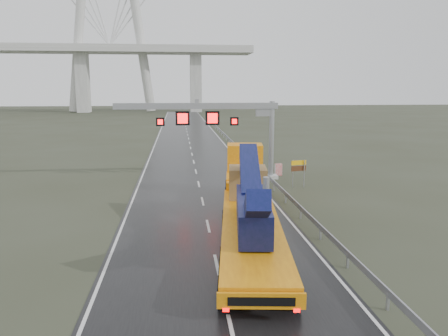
{
  "coord_description": "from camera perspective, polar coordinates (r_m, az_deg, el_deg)",
  "views": [
    {
      "loc": [
        -1.73,
        -21.68,
        8.33
      ],
      "look_at": [
        1.23,
        6.34,
        3.2
      ],
      "focal_mm": 35.0,
      "sensor_mm": 36.0,
      "label": 1
    }
  ],
  "objects": [
    {
      "name": "ground",
      "position": [
        23.29,
        -1.4,
        -10.64
      ],
      "size": [
        400.0,
        400.0,
        0.0
      ],
      "primitive_type": "plane",
      "color": "#333626",
      "rests_on": "ground"
    },
    {
      "name": "striped_barrier",
      "position": [
        42.83,
        7.12,
        -0.21
      ],
      "size": [
        0.69,
        0.4,
        1.13
      ],
      "primitive_type": "cube",
      "rotation": [
        0.0,
        0.0,
        0.06
      ],
      "color": "red",
      "rests_on": "ground"
    },
    {
      "name": "heavy_haul_truck",
      "position": [
        27.33,
        3.19,
        -3.32
      ],
      "size": [
        5.46,
        21.01,
        4.89
      ],
      "rotation": [
        0.0,
        0.0,
        -0.12
      ],
      "color": "#FFA20E",
      "rests_on": "ground"
    },
    {
      "name": "exit_sign_pair",
      "position": [
        37.73,
        9.72,
        -0.01
      ],
      "size": [
        1.36,
        0.36,
        2.37
      ],
      "rotation": [
        0.0,
        0.0,
        0.22
      ],
      "color": "#989AA1",
      "rests_on": "ground"
    },
    {
      "name": "road",
      "position": [
        62.26,
        -4.38,
        2.61
      ],
      "size": [
        11.0,
        200.0,
        0.02
      ],
      "primitive_type": "cube",
      "color": "black",
      "rests_on": "ground"
    },
    {
      "name": "sign_gantry",
      "position": [
        39.95,
        -0.51,
        6.42
      ],
      "size": [
        14.9,
        1.2,
        7.42
      ],
      "color": "#ABAAA6",
      "rests_on": "ground"
    },
    {
      "name": "guardrail",
      "position": [
        52.82,
        2.56,
        2.0
      ],
      "size": [
        0.2,
        140.0,
        1.4
      ],
      "primitive_type": null,
      "color": "#94959C",
      "rests_on": "ground"
    }
  ]
}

